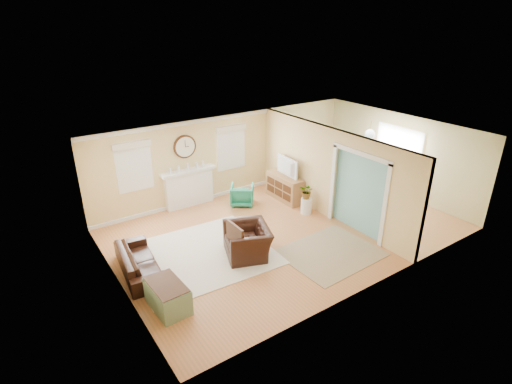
# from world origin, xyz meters

# --- Properties ---
(floor) EXTENTS (9.00, 9.00, 0.00)m
(floor) POSITION_xyz_m (0.00, 0.00, 0.00)
(floor) COLOR #AC6D40
(floor) RESTS_ON ground
(wall_back) EXTENTS (9.00, 0.02, 2.60)m
(wall_back) POSITION_xyz_m (0.00, 3.00, 1.30)
(wall_back) COLOR #DDB87F
(wall_back) RESTS_ON ground
(wall_front) EXTENTS (9.00, 0.02, 2.60)m
(wall_front) POSITION_xyz_m (0.00, -3.00, 1.30)
(wall_front) COLOR #DDB87F
(wall_front) RESTS_ON ground
(wall_left) EXTENTS (0.02, 6.00, 2.60)m
(wall_left) POSITION_xyz_m (-4.50, 0.00, 1.30)
(wall_left) COLOR #DDB87F
(wall_left) RESTS_ON ground
(wall_right) EXTENTS (0.02, 6.00, 2.60)m
(wall_right) POSITION_xyz_m (4.50, 0.00, 1.30)
(wall_right) COLOR #DDB87F
(wall_right) RESTS_ON ground
(ceiling) EXTENTS (9.00, 6.00, 0.02)m
(ceiling) POSITION_xyz_m (0.00, 0.00, 2.60)
(ceiling) COLOR white
(ceiling) RESTS_ON wall_back
(partition) EXTENTS (0.17, 6.00, 2.60)m
(partition) POSITION_xyz_m (1.51, 0.28, 1.36)
(partition) COLOR #DDB87F
(partition) RESTS_ON ground
(fireplace) EXTENTS (1.70, 0.30, 1.17)m
(fireplace) POSITION_xyz_m (-1.50, 2.88, 0.60)
(fireplace) COLOR white
(fireplace) RESTS_ON ground
(wall_clock) EXTENTS (0.70, 0.07, 0.70)m
(wall_clock) POSITION_xyz_m (-1.50, 2.97, 1.85)
(wall_clock) COLOR #442412
(wall_clock) RESTS_ON wall_back
(window_left) EXTENTS (1.05, 0.13, 1.42)m
(window_left) POSITION_xyz_m (-3.05, 2.95, 1.66)
(window_left) COLOR white
(window_left) RESTS_ON wall_back
(window_right) EXTENTS (1.05, 0.13, 1.42)m
(window_right) POSITION_xyz_m (0.05, 2.95, 1.66)
(window_right) COLOR white
(window_right) RESTS_ON wall_back
(french_doors) EXTENTS (0.06, 1.70, 2.20)m
(french_doors) POSITION_xyz_m (4.45, 0.00, 1.10)
(french_doors) COLOR white
(french_doors) RESTS_ON ground
(pendant) EXTENTS (0.30, 0.30, 0.55)m
(pendant) POSITION_xyz_m (3.00, 0.00, 2.20)
(pendant) COLOR gold
(pendant) RESTS_ON ceiling
(rug_cream) EXTENTS (3.45, 3.03, 0.02)m
(rug_cream) POSITION_xyz_m (-2.53, 0.15, 0.01)
(rug_cream) COLOR beige
(rug_cream) RESTS_ON floor
(rug_jute) EXTENTS (2.36, 1.96, 0.01)m
(rug_jute) POSITION_xyz_m (0.15, -1.56, 0.01)
(rug_jute) COLOR tan
(rug_jute) RESTS_ON floor
(rug_grey) EXTENTS (2.20, 2.75, 0.01)m
(rug_grey) POSITION_xyz_m (2.70, 0.19, 0.01)
(rug_grey) COLOR slate
(rug_grey) RESTS_ON floor
(sofa) EXTENTS (0.94, 1.98, 0.56)m
(sofa) POSITION_xyz_m (-3.99, 0.31, 0.28)
(sofa) COLOR black
(sofa) RESTS_ON floor
(eames_chair) EXTENTS (1.35, 1.44, 0.75)m
(eames_chair) POSITION_xyz_m (-1.57, -0.46, 0.38)
(eames_chair) COLOR black
(eames_chair) RESTS_ON floor
(green_chair) EXTENTS (0.95, 0.96, 0.63)m
(green_chair) POSITION_xyz_m (-0.14, 2.02, 0.32)
(green_chair) COLOR #116A58
(green_chair) RESTS_ON floor
(trunk) EXTENTS (0.64, 1.01, 0.56)m
(trunk) POSITION_xyz_m (-3.93, -1.20, 0.28)
(trunk) COLOR gray
(trunk) RESTS_ON floor
(credenza) EXTENTS (0.47, 1.38, 0.80)m
(credenza) POSITION_xyz_m (1.16, 1.58, 0.40)
(credenza) COLOR #A16D43
(credenza) RESTS_ON floor
(tv) EXTENTS (0.19, 1.02, 0.59)m
(tv) POSITION_xyz_m (1.14, 1.58, 1.09)
(tv) COLOR black
(tv) RESTS_ON credenza
(garden_stool) EXTENTS (0.32, 0.32, 0.47)m
(garden_stool) POSITION_xyz_m (1.09, 0.45, 0.24)
(garden_stool) COLOR white
(garden_stool) RESTS_ON floor
(potted_plant) EXTENTS (0.48, 0.51, 0.45)m
(potted_plant) POSITION_xyz_m (1.09, 0.45, 0.70)
(potted_plant) COLOR #337F33
(potted_plant) RESTS_ON garden_stool
(dining_table) EXTENTS (1.39, 2.07, 0.67)m
(dining_table) POSITION_xyz_m (2.70, 0.19, 0.34)
(dining_table) COLOR #442412
(dining_table) RESTS_ON floor
(dining_chair_n) EXTENTS (0.49, 0.49, 0.88)m
(dining_chair_n) POSITION_xyz_m (2.72, 1.37, 0.52)
(dining_chair_n) COLOR slate
(dining_chair_n) RESTS_ON floor
(dining_chair_s) EXTENTS (0.57, 0.57, 1.02)m
(dining_chair_s) POSITION_xyz_m (2.61, -1.00, 0.60)
(dining_chair_s) COLOR slate
(dining_chair_s) RESTS_ON floor
(dining_chair_w) EXTENTS (0.44, 0.44, 0.88)m
(dining_chair_w) POSITION_xyz_m (1.97, 0.13, 0.51)
(dining_chair_w) COLOR white
(dining_chair_w) RESTS_ON floor
(dining_chair_e) EXTENTS (0.51, 0.51, 1.02)m
(dining_chair_e) POSITION_xyz_m (3.33, 0.18, 0.60)
(dining_chair_e) COLOR slate
(dining_chair_e) RESTS_ON floor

